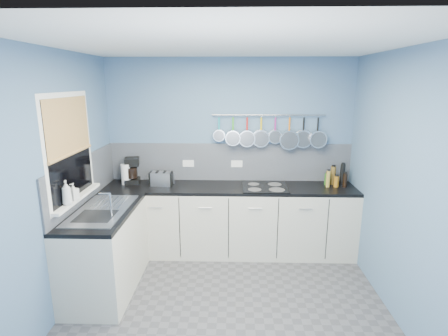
{
  "coord_description": "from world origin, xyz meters",
  "views": [
    {
      "loc": [
        0.06,
        -3.09,
        2.2
      ],
      "look_at": [
        -0.05,
        0.75,
        1.25
      ],
      "focal_mm": 28.16,
      "sensor_mm": 36.0,
      "label": 1
    }
  ],
  "objects_px": {
    "soap_bottle_a": "(66,193)",
    "soap_bottle_b": "(73,192)",
    "canister": "(171,178)",
    "coffee_maker": "(132,171)",
    "toaster": "(161,179)",
    "hob": "(265,187)",
    "paper_towel": "(126,174)"
  },
  "relations": [
    {
      "from": "soap_bottle_b",
      "to": "hob",
      "type": "distance_m",
      "value": 2.21
    },
    {
      "from": "soap_bottle_a",
      "to": "hob",
      "type": "relative_size",
      "value": 0.42
    },
    {
      "from": "paper_towel",
      "to": "canister",
      "type": "height_order",
      "value": "paper_towel"
    },
    {
      "from": "coffee_maker",
      "to": "canister",
      "type": "xyz_separation_m",
      "value": [
        0.5,
        0.0,
        -0.1
      ]
    },
    {
      "from": "soap_bottle_a",
      "to": "soap_bottle_b",
      "type": "xyz_separation_m",
      "value": [
        0.0,
        0.14,
        -0.03
      ]
    },
    {
      "from": "soap_bottle_a",
      "to": "hob",
      "type": "xyz_separation_m",
      "value": [
        1.98,
        1.09,
        -0.26
      ]
    },
    {
      "from": "coffee_maker",
      "to": "toaster",
      "type": "distance_m",
      "value": 0.41
    },
    {
      "from": "coffee_maker",
      "to": "hob",
      "type": "distance_m",
      "value": 1.74
    },
    {
      "from": "soap_bottle_b",
      "to": "toaster",
      "type": "height_order",
      "value": "soap_bottle_b"
    },
    {
      "from": "toaster",
      "to": "hob",
      "type": "xyz_separation_m",
      "value": [
        1.32,
        -0.08,
        -0.08
      ]
    },
    {
      "from": "canister",
      "to": "hob",
      "type": "height_order",
      "value": "canister"
    },
    {
      "from": "soap_bottle_a",
      "to": "toaster",
      "type": "height_order",
      "value": "soap_bottle_a"
    },
    {
      "from": "soap_bottle_b",
      "to": "hob",
      "type": "xyz_separation_m",
      "value": [
        1.98,
        0.96,
        -0.23
      ]
    },
    {
      "from": "paper_towel",
      "to": "hob",
      "type": "height_order",
      "value": "paper_towel"
    },
    {
      "from": "soap_bottle_b",
      "to": "toaster",
      "type": "xyz_separation_m",
      "value": [
        0.66,
        1.03,
        -0.15
      ]
    },
    {
      "from": "canister",
      "to": "toaster",
      "type": "bearing_deg",
      "value": -140.32
    },
    {
      "from": "paper_towel",
      "to": "hob",
      "type": "relative_size",
      "value": 0.47
    },
    {
      "from": "toaster",
      "to": "hob",
      "type": "relative_size",
      "value": 0.47
    },
    {
      "from": "soap_bottle_a",
      "to": "hob",
      "type": "height_order",
      "value": "soap_bottle_a"
    },
    {
      "from": "soap_bottle_b",
      "to": "hob",
      "type": "bearing_deg",
      "value": 25.73
    },
    {
      "from": "soap_bottle_b",
      "to": "canister",
      "type": "bearing_deg",
      "value": 55.7
    },
    {
      "from": "soap_bottle_a",
      "to": "soap_bottle_b",
      "type": "distance_m",
      "value": 0.14
    },
    {
      "from": "canister",
      "to": "hob",
      "type": "xyz_separation_m",
      "value": [
        1.22,
        -0.17,
        -0.07
      ]
    },
    {
      "from": "paper_towel",
      "to": "canister",
      "type": "distance_m",
      "value": 0.58
    },
    {
      "from": "paper_towel",
      "to": "coffee_maker",
      "type": "height_order",
      "value": "coffee_maker"
    },
    {
      "from": "hob",
      "to": "paper_towel",
      "type": "bearing_deg",
      "value": 176.26
    },
    {
      "from": "soap_bottle_b",
      "to": "coffee_maker",
      "type": "distance_m",
      "value": 1.15
    },
    {
      "from": "soap_bottle_b",
      "to": "paper_towel",
      "type": "height_order",
      "value": "soap_bottle_b"
    },
    {
      "from": "coffee_maker",
      "to": "soap_bottle_a",
      "type": "bearing_deg",
      "value": -112.62
    },
    {
      "from": "canister",
      "to": "coffee_maker",
      "type": "bearing_deg",
      "value": -179.88
    },
    {
      "from": "coffee_maker",
      "to": "toaster",
      "type": "height_order",
      "value": "coffee_maker"
    },
    {
      "from": "soap_bottle_a",
      "to": "toaster",
      "type": "relative_size",
      "value": 0.9
    }
  ]
}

